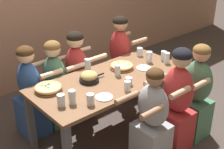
# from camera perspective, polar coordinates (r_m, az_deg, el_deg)

# --- Properties ---
(ground_plane) EXTENTS (18.00, 18.00, 0.00)m
(ground_plane) POSITION_cam_1_polar(r_m,az_deg,el_deg) (3.94, -0.00, -10.61)
(ground_plane) COLOR #423833
(ground_plane) RESTS_ON ground
(dining_table) EXTENTS (1.87, 0.85, 0.76)m
(dining_table) POSITION_cam_1_polar(r_m,az_deg,el_deg) (3.59, -0.00, -1.99)
(dining_table) COLOR brown
(dining_table) RESTS_ON ground
(pizza_board_main) EXTENTS (0.30, 0.30, 0.06)m
(pizza_board_main) POSITION_cam_1_polar(r_m,az_deg,el_deg) (3.34, -11.58, -2.48)
(pizza_board_main) COLOR brown
(pizza_board_main) RESTS_ON dining_table
(pizza_board_second) EXTENTS (0.30, 0.30, 0.06)m
(pizza_board_second) POSITION_cam_1_polar(r_m,az_deg,el_deg) (3.78, 1.81, 1.51)
(pizza_board_second) COLOR brown
(pizza_board_second) RESTS_ON dining_table
(skillet_bowl) EXTENTS (0.32, 0.22, 0.12)m
(skillet_bowl) POSITION_cam_1_polar(r_m,az_deg,el_deg) (3.47, -4.21, -0.48)
(skillet_bowl) COLOR black
(skillet_bowl) RESTS_ON dining_table
(empty_plate_a) EXTENTS (0.21, 0.21, 0.02)m
(empty_plate_a) POSITION_cam_1_polar(r_m,az_deg,el_deg) (3.67, 8.11, 0.08)
(empty_plate_a) COLOR white
(empty_plate_a) RESTS_ON dining_table
(empty_plate_b) EXTENTS (0.18, 0.18, 0.02)m
(empty_plate_b) POSITION_cam_1_polar(r_m,az_deg,el_deg) (3.81, 5.84, 1.20)
(empty_plate_b) COLOR white
(empty_plate_b) RESTS_ON dining_table
(empty_plate_c) EXTENTS (0.18, 0.18, 0.02)m
(empty_plate_c) POSITION_cam_1_polar(r_m,az_deg,el_deg) (3.16, -1.44, -4.17)
(empty_plate_c) COLOR white
(empty_plate_c) RESTS_ON dining_table
(cocktail_glass_blue) EXTENTS (0.08, 0.08, 0.11)m
(cocktail_glass_blue) POSITION_cam_1_polar(r_m,az_deg,el_deg) (3.39, 3.08, -1.29)
(cocktail_glass_blue) COLOR silver
(cocktail_glass_blue) RESTS_ON dining_table
(drinking_glass_a) EXTENTS (0.07, 0.07, 0.14)m
(drinking_glass_a) POSITION_cam_1_polar(r_m,az_deg,el_deg) (3.97, 9.98, 3.00)
(drinking_glass_a) COLOR silver
(drinking_glass_a) RESTS_ON dining_table
(drinking_glass_b) EXTENTS (0.08, 0.08, 0.12)m
(drinking_glass_b) POSITION_cam_1_polar(r_m,az_deg,el_deg) (3.04, -9.31, -4.68)
(drinking_glass_b) COLOR silver
(drinking_glass_b) RESTS_ON dining_table
(drinking_glass_c) EXTENTS (0.07, 0.07, 0.15)m
(drinking_glass_c) POSITION_cam_1_polar(r_m,az_deg,el_deg) (3.72, -4.44, 1.64)
(drinking_glass_c) COLOR silver
(drinking_glass_c) RESTS_ON dining_table
(drinking_glass_d) EXTENTS (0.08, 0.08, 0.12)m
(drinking_glass_d) POSITION_cam_1_polar(r_m,az_deg,el_deg) (3.03, -3.97, -4.69)
(drinking_glass_d) COLOR silver
(drinking_glass_d) RESTS_ON dining_table
(drinking_glass_e) EXTENTS (0.08, 0.08, 0.11)m
(drinking_glass_e) POSITION_cam_1_polar(r_m,az_deg,el_deg) (4.16, 5.08, 4.08)
(drinking_glass_e) COLOR silver
(drinking_glass_e) RESTS_ON dining_table
(drinking_glass_f) EXTENTS (0.07, 0.07, 0.11)m
(drinking_glass_f) POSITION_cam_1_polar(r_m,az_deg,el_deg) (3.27, 2.83, -2.22)
(drinking_glass_f) COLOR silver
(drinking_glass_f) RESTS_ON dining_table
(drinking_glass_g) EXTENTS (0.08, 0.08, 0.14)m
(drinking_glass_g) POSITION_cam_1_polar(r_m,az_deg,el_deg) (3.97, 6.80, 3.21)
(drinking_glass_g) COLOR silver
(drinking_glass_g) RESTS_ON dining_table
(drinking_glass_h) EXTENTS (0.07, 0.07, 0.13)m
(drinking_glass_h) POSITION_cam_1_polar(r_m,az_deg,el_deg) (3.59, 1.03, 0.67)
(drinking_glass_h) COLOR silver
(drinking_glass_h) RESTS_ON dining_table
(drinking_glass_i) EXTENTS (0.07, 0.07, 0.14)m
(drinking_glass_i) POSITION_cam_1_polar(r_m,az_deg,el_deg) (3.06, -7.29, -4.24)
(drinking_glass_i) COLOR silver
(drinking_glass_i) RESTS_ON dining_table
(drinking_glass_j) EXTENTS (0.07, 0.07, 0.12)m
(drinking_glass_j) POSITION_cam_1_polar(r_m,az_deg,el_deg) (4.05, 9.40, 3.41)
(drinking_glass_j) COLOR silver
(drinking_glass_j) RESTS_ON dining_table
(diner_far_left) EXTENTS (0.51, 0.40, 1.14)m
(diner_far_left) POSITION_cam_1_polar(r_m,az_deg,el_deg) (3.80, -14.61, -3.65)
(diner_far_left) COLOR #2D5193
(diner_far_left) RESTS_ON ground
(diner_near_right) EXTENTS (0.51, 0.40, 1.17)m
(diner_near_right) POSITION_cam_1_polar(r_m,az_deg,el_deg) (3.77, 15.06, -3.75)
(diner_near_right) COLOR #477556
(diner_near_right) RESTS_ON ground
(diner_far_center) EXTENTS (0.51, 0.40, 1.17)m
(diner_far_center) POSITION_cam_1_polar(r_m,az_deg,el_deg) (4.08, -6.35, -0.48)
(diner_far_center) COLOR #B22D2D
(diner_far_center) RESTS_ON ground
(diner_far_midleft) EXTENTS (0.51, 0.40, 1.12)m
(diner_far_midleft) POSITION_cam_1_polar(r_m,az_deg,el_deg) (3.94, -10.20, -2.22)
(diner_far_midleft) COLOR #477556
(diner_far_midleft) RESTS_ON ground
(diner_far_right) EXTENTS (0.51, 0.40, 1.22)m
(diner_far_right) POSITION_cam_1_polar(r_m,az_deg,el_deg) (4.49, 1.47, 2.56)
(diner_far_right) COLOR #B22D2D
(diner_far_right) RESTS_ON ground
(diner_near_center) EXTENTS (0.51, 0.40, 1.11)m
(diner_near_center) POSITION_cam_1_polar(r_m,az_deg,el_deg) (3.27, 7.27, -8.67)
(diner_near_center) COLOR #99999E
(diner_near_center) RESTS_ON ground
(diner_near_midright) EXTENTS (0.51, 0.40, 1.22)m
(diner_near_midright) POSITION_cam_1_polar(r_m,az_deg,el_deg) (3.50, 11.76, -5.24)
(diner_near_midright) COLOR #B22D2D
(diner_near_midright) RESTS_ON ground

